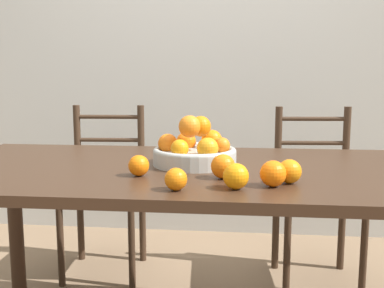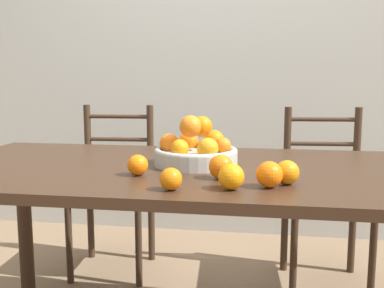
% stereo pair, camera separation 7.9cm
% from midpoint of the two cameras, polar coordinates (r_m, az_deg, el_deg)
% --- Properties ---
extents(wall_back, '(8.00, 0.06, 2.60)m').
position_cam_midpoint_polar(wall_back, '(3.16, 2.13, 11.97)').
color(wall_back, beige).
rests_on(wall_back, ground_plane).
extents(dining_table, '(1.97, 0.94, 0.78)m').
position_cam_midpoint_polar(dining_table, '(1.69, -1.64, -5.81)').
color(dining_table, '#382316').
rests_on(dining_table, ground_plane).
extents(fruit_bowl, '(0.31, 0.31, 0.19)m').
position_cam_midpoint_polar(fruit_bowl, '(1.69, -1.00, -0.72)').
color(fruit_bowl, '#B2B7B2').
rests_on(fruit_bowl, dining_table).
extents(orange_loose_0, '(0.08, 0.08, 0.08)m').
position_cam_midpoint_polar(orange_loose_0, '(1.33, 3.89, -4.12)').
color(orange_loose_0, orange).
rests_on(orange_loose_0, dining_table).
extents(orange_loose_1, '(0.07, 0.07, 0.07)m').
position_cam_midpoint_polar(orange_loose_1, '(1.52, -8.26, -2.73)').
color(orange_loose_1, orange).
rests_on(orange_loose_1, dining_table).
extents(orange_loose_2, '(0.08, 0.08, 0.08)m').
position_cam_midpoint_polar(orange_loose_2, '(1.37, 8.63, -3.75)').
color(orange_loose_2, orange).
rests_on(orange_loose_2, dining_table).
extents(orange_loose_3, '(0.08, 0.08, 0.08)m').
position_cam_midpoint_polar(orange_loose_3, '(1.42, 10.72, -3.44)').
color(orange_loose_3, orange).
rests_on(orange_loose_3, dining_table).
extents(orange_loose_4, '(0.08, 0.08, 0.08)m').
position_cam_midpoint_polar(orange_loose_4, '(1.47, 2.42, -2.86)').
color(orange_loose_4, orange).
rests_on(orange_loose_4, dining_table).
extents(orange_loose_5, '(0.07, 0.07, 0.07)m').
position_cam_midpoint_polar(orange_loose_5, '(1.31, -3.72, -4.49)').
color(orange_loose_5, orange).
rests_on(orange_loose_5, dining_table).
extents(chair_left, '(0.44, 0.42, 0.95)m').
position_cam_midpoint_polar(chair_left, '(2.62, -11.87, -5.92)').
color(chair_left, '#382619').
rests_on(chair_left, ground_plane).
extents(chair_right, '(0.45, 0.43, 0.95)m').
position_cam_midpoint_polar(chair_right, '(2.52, 14.63, -6.57)').
color(chair_right, '#382619').
rests_on(chair_right, ground_plane).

